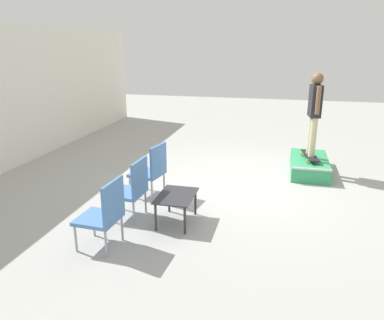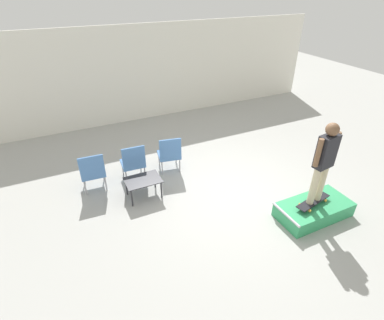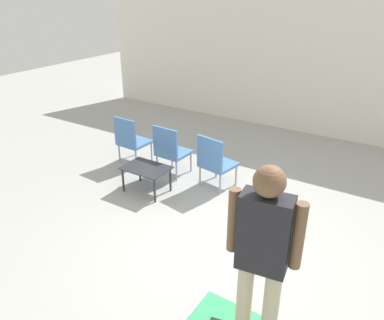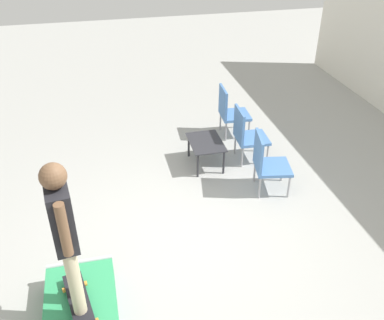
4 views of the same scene
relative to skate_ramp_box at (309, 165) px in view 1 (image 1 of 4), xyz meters
The scene contains 9 objects.
ground_plane 1.73m from the skate_ramp_box, 129.37° to the left, with size 24.00×24.00×0.00m, color #A8A8A3.
house_wall_back 6.49m from the skate_ramp_box, 99.94° to the left, with size 12.00×0.06×3.00m.
skate_ramp_box is the anchor object (origin of this frame).
skateboard_on_ramp 0.25m from the skate_ramp_box, behind, with size 0.86×0.36×0.07m.
person_skater 1.22m from the skate_ramp_box, behind, with size 0.57×0.25×1.66m.
coffee_table 3.57m from the skate_ramp_box, 144.30° to the left, with size 0.76×0.53×0.44m.
patio_chair_left 4.73m from the skate_ramp_box, 143.90° to the left, with size 0.55×0.55×0.95m.
patio_chair_center 4.03m from the skate_ramp_box, 136.16° to the left, with size 0.55×0.55×0.95m.
patio_chair_right 3.44m from the skate_ramp_box, 125.60° to the left, with size 0.61×0.61×0.95m.
Camera 1 is at (-6.76, -0.71, 2.61)m, focal length 35.00 mm.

